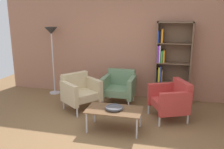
% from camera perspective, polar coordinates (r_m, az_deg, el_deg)
% --- Properties ---
extents(ground_plane, '(8.32, 8.32, 0.00)m').
position_cam_1_polar(ground_plane, '(4.25, -4.01, -15.25)').
color(ground_plane, brown).
extents(brick_back_panel, '(6.40, 0.12, 2.90)m').
position_cam_1_polar(brick_back_panel, '(6.11, 2.88, 8.29)').
color(brick_back_panel, '#A87056').
rests_on(brick_back_panel, ground_plane).
extents(bookshelf_tall, '(0.80, 0.30, 1.90)m').
position_cam_1_polar(bookshelf_tall, '(5.88, 13.33, 2.39)').
color(bookshelf_tall, brown).
rests_on(bookshelf_tall, ground_plane).
extents(coffee_table_low, '(1.00, 0.56, 0.40)m').
position_cam_1_polar(coffee_table_low, '(4.44, 0.51, -8.55)').
color(coffee_table_low, brown).
rests_on(coffee_table_low, ground_plane).
extents(decorative_bowl, '(0.32, 0.32, 0.05)m').
position_cam_1_polar(decorative_bowl, '(4.41, 0.51, -7.76)').
color(decorative_bowl, '#4C4C51').
rests_on(decorative_bowl, coffee_table_low).
extents(armchair_corner_red, '(0.74, 0.68, 0.78)m').
position_cam_1_polar(armchair_corner_red, '(5.70, 1.74, -2.80)').
color(armchair_corner_red, slate).
rests_on(armchair_corner_red, ground_plane).
extents(armchair_near_window, '(0.89, 0.92, 0.78)m').
position_cam_1_polar(armchair_near_window, '(5.02, 13.73, -5.63)').
color(armchair_near_window, '#B73833').
rests_on(armchair_near_window, ground_plane).
extents(armchair_by_bookshelf, '(0.94, 0.95, 0.78)m').
position_cam_1_polar(armchair_by_bookshelf, '(5.42, -7.51, -3.84)').
color(armchair_by_bookshelf, '#C6B289').
rests_on(armchair_by_bookshelf, ground_plane).
extents(floor_lamp_torchiere, '(0.32, 0.32, 1.74)m').
position_cam_1_polar(floor_lamp_torchiere, '(6.40, -13.99, 8.15)').
color(floor_lamp_torchiere, silver).
rests_on(floor_lamp_torchiere, ground_plane).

